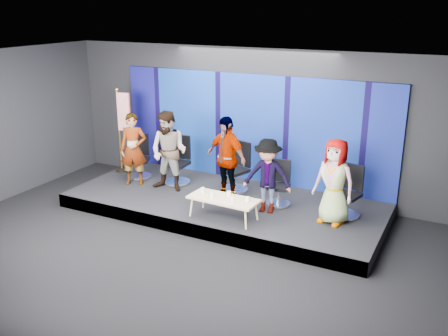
# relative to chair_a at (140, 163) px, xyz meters

# --- Properties ---
(ground) EXTENTS (10.00, 10.00, 0.00)m
(ground) POSITION_rel_chair_a_xyz_m (2.56, -2.86, -0.65)
(ground) COLOR black
(ground) RESTS_ON ground
(room_walls) EXTENTS (10.02, 8.02, 3.51)m
(room_walls) POSITION_rel_chair_a_xyz_m (2.56, -2.86, 1.78)
(room_walls) COLOR black
(room_walls) RESTS_ON ground
(riser) EXTENTS (7.00, 3.00, 0.30)m
(riser) POSITION_rel_chair_a_xyz_m (2.56, -0.36, -0.50)
(riser) COLOR black
(riser) RESTS_ON ground
(backdrop) EXTENTS (7.00, 0.08, 2.60)m
(backdrop) POSITION_rel_chair_a_xyz_m (2.56, 1.09, 0.95)
(backdrop) COLOR #110651
(backdrop) RESTS_ON riser
(chair_a) EXTENTS (0.81, 0.81, 1.07)m
(chair_a) POSITION_rel_chair_a_xyz_m (0.00, 0.00, 0.00)
(chair_a) COLOR silver
(chair_a) RESTS_ON riser
(panelist_a) EXTENTS (0.75, 0.65, 1.73)m
(panelist_a) POSITION_rel_chair_a_xyz_m (0.19, -0.47, 0.51)
(panelist_a) COLOR black
(panelist_a) RESTS_ON riser
(chair_b) EXTENTS (0.68, 0.68, 1.15)m
(chair_b) POSITION_rel_chair_a_xyz_m (1.09, 0.07, 0.03)
(chair_b) COLOR silver
(chair_b) RESTS_ON riser
(panelist_b) EXTENTS (0.94, 0.75, 1.87)m
(panelist_b) POSITION_rel_chair_a_xyz_m (1.18, -0.43, 0.58)
(panelist_b) COLOR black
(panelist_b) RESTS_ON riser
(chair_c) EXTENTS (0.81, 0.81, 1.15)m
(chair_c) POSITION_rel_chair_a_xyz_m (2.58, 0.24, 0.03)
(chair_c) COLOR silver
(chair_c) RESTS_ON riser
(panelist_c) EXTENTS (1.18, 0.76, 1.87)m
(panelist_c) POSITION_rel_chair_a_xyz_m (2.56, -0.27, 0.58)
(panelist_c) COLOR black
(panelist_c) RESTS_ON riser
(chair_d) EXTENTS (0.61, 0.61, 0.97)m
(chair_d) POSITION_rel_chair_a_xyz_m (3.76, -0.11, -0.03)
(chair_d) COLOR silver
(chair_d) RESTS_ON riser
(panelist_d) EXTENTS (1.08, 0.70, 1.58)m
(panelist_d) POSITION_rel_chair_a_xyz_m (3.68, -0.60, 0.44)
(panelist_d) COLOR black
(panelist_d) RESTS_ON riser
(chair_e) EXTENTS (0.72, 0.72, 1.06)m
(chair_e) POSITION_rel_chair_a_xyz_m (5.24, -0.05, -0.00)
(chair_e) COLOR silver
(chair_e) RESTS_ON riser
(panelist_e) EXTENTS (0.95, 0.73, 1.72)m
(panelist_e) POSITION_rel_chair_a_xyz_m (5.06, -0.52, 0.51)
(panelist_e) COLOR black
(panelist_e) RESTS_ON riser
(coffee_table) EXTENTS (1.45, 0.67, 0.44)m
(coffee_table) POSITION_rel_chair_a_xyz_m (3.04, -1.32, 0.05)
(coffee_table) COLOR tan
(coffee_table) RESTS_ON riser
(mug_a) EXTENTS (0.09, 0.09, 0.10)m
(mug_a) POSITION_rel_chair_a_xyz_m (2.51, -1.24, 0.14)
(mug_a) COLOR silver
(mug_a) RESTS_ON coffee_table
(mug_b) EXTENTS (0.08, 0.08, 0.10)m
(mug_b) POSITION_rel_chair_a_xyz_m (2.82, -1.40, 0.14)
(mug_b) COLOR silver
(mug_b) RESTS_ON coffee_table
(mug_c) EXTENTS (0.09, 0.09, 0.10)m
(mug_c) POSITION_rel_chair_a_xyz_m (3.09, -1.18, 0.14)
(mug_c) COLOR silver
(mug_c) RESTS_ON coffee_table
(mug_d) EXTENTS (0.08, 0.08, 0.09)m
(mug_d) POSITION_rel_chair_a_xyz_m (3.27, -1.39, 0.13)
(mug_d) COLOR silver
(mug_d) RESTS_ON coffee_table
(mug_e) EXTENTS (0.08, 0.08, 0.09)m
(mug_e) POSITION_rel_chair_a_xyz_m (3.54, -1.26, 0.13)
(mug_e) COLOR silver
(mug_e) RESTS_ON coffee_table
(flag_stand) EXTENTS (0.50, 0.29, 2.19)m
(flag_stand) POSITION_rel_chair_a_xyz_m (-0.58, 0.14, 0.81)
(flag_stand) COLOR black
(flag_stand) RESTS_ON riser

